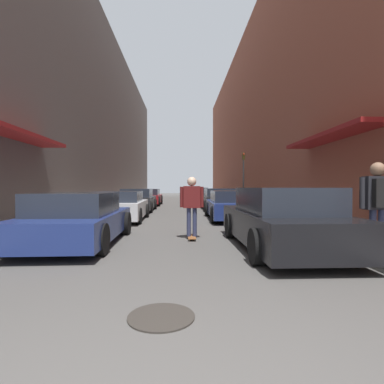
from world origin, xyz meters
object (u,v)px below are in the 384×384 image
Objects in this scene: parked_car_right_4 at (204,195)px; manhole_cover at (161,317)px; pedestrian at (379,196)px; parked_car_left_2 at (138,200)px; parked_car_left_1 at (120,206)px; skateboarder at (192,201)px; parked_car_left_0 at (78,219)px; parked_car_right_5 at (200,194)px; parked_car_right_1 at (231,205)px; parked_car_right_0 at (281,219)px; parked_car_left_3 at (149,197)px; parked_car_right_2 at (218,199)px; traffic_light at (243,173)px; parked_car_right_3 at (207,197)px.

manhole_cover is at bearing -95.39° from parked_car_right_4.
parked_car_left_2 is at bearing 117.88° from pedestrian.
parked_car_left_1 is at bearing 103.95° from manhole_cover.
skateboarder is at bearing 84.08° from manhole_cover.
parked_car_right_5 is (4.62, 26.54, 0.05)m from parked_car_left_0.
parked_car_right_5 is (0.09, 21.28, 0.05)m from parked_car_right_1.
skateboarder is at bearing -111.07° from parked_car_right_1.
parked_car_right_1 is (4.54, 5.26, -0.00)m from parked_car_left_0.
parked_car_right_0 is at bearing -89.96° from parked_car_right_4.
parked_car_left_1 is 2.37× the size of pedestrian.
parked_car_left_3 is 6.27× the size of manhole_cover.
pedestrian is at bearing -83.26° from parked_car_right_2.
parked_car_left_2 is 11.53m from parked_car_right_0.
traffic_light is (6.49, -3.19, 1.66)m from parked_car_left_3.
parked_car_right_0 is 1.04× the size of parked_car_right_2.
traffic_light reaches higher than parked_car_right_2.
parked_car_right_4 is (0.10, 15.92, 0.03)m from parked_car_right_1.
pedestrian reaches higher than parked_car_right_1.
parked_car_right_0 is at bearing -98.27° from traffic_light.
parked_car_right_5 is at bearing 89.76° from parked_car_right_1.
pedestrian reaches higher than skateboarder.
parked_car_right_0 is 5.97m from parked_car_right_1.
parked_car_right_5 is (-0.03, 27.26, -0.01)m from parked_car_right_0.
traffic_light is at bearing -82.56° from parked_car_right_5.
parked_car_right_2 reaches higher than parked_car_right_3.
parked_car_right_0 is at bearing -50.61° from parked_car_left_1.
traffic_light is (2.04, -3.67, 1.69)m from parked_car_right_3.
skateboarder is at bearing -58.01° from parked_car_left_1.
parked_car_left_3 is 0.95× the size of parked_car_right_0.
parked_car_right_5 is 28.35m from pedestrian.
parked_car_right_5 is at bearing 85.56° from manhole_cover.
skateboarder reaches higher than manhole_cover.
parked_car_right_1 is 7.23m from pedestrian.
parked_car_right_3 is 1.04× the size of parked_car_right_5.
pedestrian is (1.45, -12.30, 0.56)m from parked_car_right_2.
parked_car_left_0 is at bearing -105.85° from parked_car_right_3.
parked_car_left_2 reaches higher than parked_car_left_0.
parked_car_right_0 is at bearing 54.75° from manhole_cover.
manhole_cover is at bearing -61.39° from parked_car_left_0.
parked_car_left_2 is at bearing -112.23° from parked_car_right_4.
parked_car_left_2 is at bearing 90.01° from parked_car_left_0.
parked_car_left_2 is 0.92× the size of parked_car_right_0.
parked_car_left_3 is at bearing 134.49° from parked_car_right_2.
parked_car_left_3 is at bearing 153.82° from traffic_light.
parked_car_right_1 is at bearing 49.20° from parked_car_left_0.
skateboarder is 4.14m from pedestrian.
parked_car_right_3 is 15.29m from skateboarder.
parked_car_left_1 is at bearing -90.18° from parked_car_left_3.
parked_car_right_0 is 1.32× the size of traffic_light.
parked_car_right_2 is 2.91m from traffic_light.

